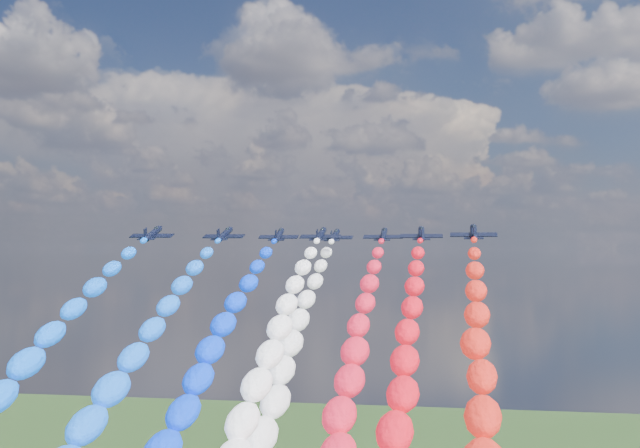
# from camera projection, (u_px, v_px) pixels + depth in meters

# --- Properties ---
(jet_0) EXTENTS (8.51, 11.44, 5.43)m
(jet_0) POSITION_uv_depth(u_px,v_px,m) (153.00, 234.00, 156.45)
(jet_0) COLOR black
(trail_0) EXTENTS (5.61, 95.08, 48.77)m
(trail_0) POSITION_uv_depth(u_px,v_px,m) (11.00, 402.00, 107.32)
(trail_0) COLOR blue
(jet_1) EXTENTS (8.40, 11.36, 5.43)m
(jet_1) POSITION_uv_depth(u_px,v_px,m) (225.00, 234.00, 163.23)
(jet_1) COLOR black
(trail_1) EXTENTS (5.61, 95.08, 48.77)m
(trail_1) POSITION_uv_depth(u_px,v_px,m) (123.00, 393.00, 114.09)
(trail_1) COLOR blue
(jet_2) EXTENTS (8.89, 11.71, 5.43)m
(jet_2) POSITION_uv_depth(u_px,v_px,m) (279.00, 235.00, 171.76)
(jet_2) COLOR black
(trail_2) EXTENTS (5.61, 95.08, 48.77)m
(trail_2) POSITION_uv_depth(u_px,v_px,m) (206.00, 383.00, 122.62)
(trail_2) COLOR #052FDC
(jet_3) EXTENTS (8.21, 11.23, 5.43)m
(jet_3) POSITION_uv_depth(u_px,v_px,m) (321.00, 235.00, 166.30)
(jet_3) COLOR black
(trail_3) EXTENTS (5.61, 95.08, 48.77)m
(trail_3) POSITION_uv_depth(u_px,v_px,m) (262.00, 389.00, 117.16)
(trail_3) COLOR white
(jet_4) EXTENTS (8.40, 11.36, 5.43)m
(jet_4) POSITION_uv_depth(u_px,v_px,m) (335.00, 236.00, 180.23)
(jet_4) COLOR black
(trail_4) EXTENTS (5.61, 95.08, 48.77)m
(trail_4) POSITION_uv_depth(u_px,v_px,m) (287.00, 374.00, 131.10)
(trail_4) COLOR silver
(jet_5) EXTENTS (8.40, 11.36, 5.43)m
(jet_5) POSITION_uv_depth(u_px,v_px,m) (383.00, 235.00, 169.71)
(jet_5) COLOR black
(trail_5) EXTENTS (5.61, 95.08, 48.77)m
(trail_5) POSITION_uv_depth(u_px,v_px,m) (352.00, 385.00, 120.57)
(trail_5) COLOR red
(jet_6) EXTENTS (8.75, 11.62, 5.43)m
(jet_6) POSITION_uv_depth(u_px,v_px,m) (421.00, 234.00, 159.29)
(jet_6) COLOR black
(trail_6) EXTENTS (5.61, 95.08, 48.77)m
(trail_6) POSITION_uv_depth(u_px,v_px,m) (404.00, 398.00, 110.16)
(trail_6) COLOR red
(jet_7) EXTENTS (8.21, 11.23, 5.43)m
(jet_7) POSITION_uv_depth(u_px,v_px,m) (474.00, 233.00, 145.04)
(jet_7) COLOR black
(trail_7) EXTENTS (5.61, 95.08, 48.77)m
(trail_7) POSITION_uv_depth(u_px,v_px,m) (480.00, 420.00, 95.91)
(trail_7) COLOR red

